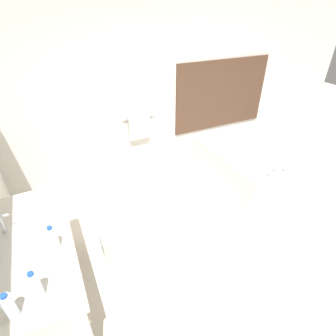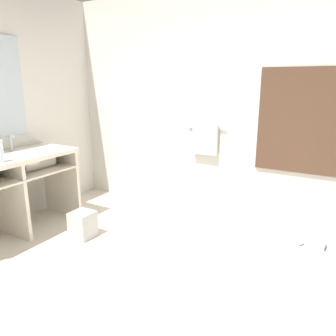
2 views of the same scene
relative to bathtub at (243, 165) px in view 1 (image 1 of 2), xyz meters
name	(u,v)px [view 1 (image 1 of 2)]	position (x,y,z in m)	size (l,w,h in m)	color
ground_plane	(240,275)	(-1.17, -1.43, -0.30)	(16.00, 16.00, 0.00)	beige
wall_back_with_blinds	(158,97)	(-1.13, 0.79, 1.05)	(7.40, 0.13, 2.70)	silver
vanity_counter	(38,260)	(-3.03, -0.87, 0.36)	(0.65, 1.49, 0.89)	beige
sink_faucet	(2,224)	(-3.21, -0.67, 0.68)	(0.09, 0.04, 0.18)	silver
bathtub	(243,165)	(0.00, 0.00, 0.00)	(0.90, 1.51, 0.66)	silver
water_bottle_1	(53,239)	(-2.85, -1.05, 0.70)	(0.07, 0.07, 0.24)	silver
water_bottle_2	(36,286)	(-2.99, -1.42, 0.71)	(0.07, 0.07, 0.25)	silver
water_bottle_3	(10,307)	(-3.14, -1.49, 0.70)	(0.07, 0.07, 0.22)	silver
waste_bin	(112,245)	(-2.34, -0.54, -0.16)	(0.23, 0.23, 0.29)	#B2B2B2
bath_mat	(294,233)	(-0.15, -1.25, -0.29)	(0.51, 0.76, 0.02)	white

